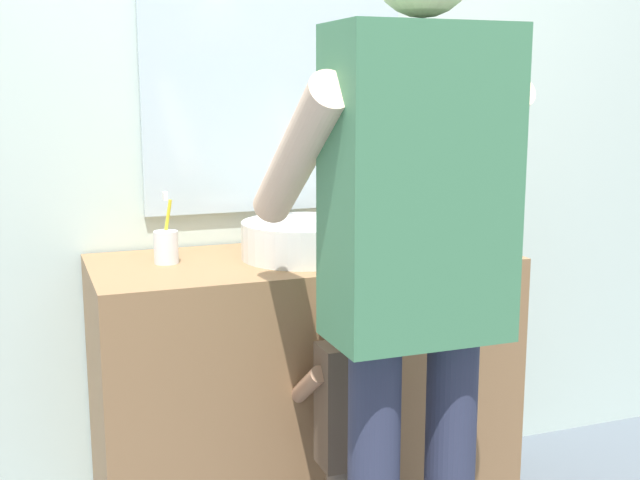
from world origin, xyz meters
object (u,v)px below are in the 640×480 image
at_px(soap_bottle, 422,228).
at_px(child_toddler, 353,421).
at_px(toothbrush_cup, 166,246).
at_px(adult_parent, 414,233).

distance_m(soap_bottle, child_toddler, 0.70).
bearing_deg(soap_bottle, toothbrush_cup, 175.27).
relative_size(child_toddler, adult_parent, 0.48).
distance_m(toothbrush_cup, child_toddler, 0.73).
height_order(soap_bottle, adult_parent, adult_parent).
relative_size(toothbrush_cup, child_toddler, 0.25).
bearing_deg(adult_parent, child_toddler, 98.68).
distance_m(toothbrush_cup, soap_bottle, 0.80).
bearing_deg(child_toddler, adult_parent, -81.32).
bearing_deg(child_toddler, soap_bottle, 44.33).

